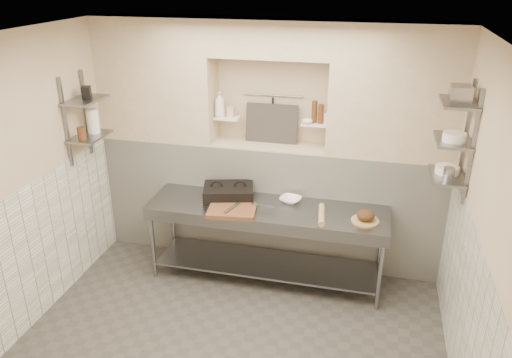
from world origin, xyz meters
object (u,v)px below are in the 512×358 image
(panini_press, at_px, (229,193))
(bottle_soap, at_px, (220,105))
(mixing_bowl, at_px, (290,200))
(rolling_pin, at_px, (322,215))
(cutting_board, at_px, (232,211))
(prep_table, at_px, (266,229))
(bowl_alcove, at_px, (307,122))
(jug_left, at_px, (93,121))
(bread_loaf, at_px, (366,215))

(panini_press, xyz_separation_m, bottle_soap, (-0.21, 0.42, 0.88))
(mixing_bowl, bearing_deg, rolling_pin, -37.67)
(cutting_board, distance_m, bottle_soap, 1.24)
(mixing_bowl, relative_size, rolling_pin, 0.52)
(prep_table, distance_m, cutting_board, 0.48)
(prep_table, height_order, bowl_alcove, bowl_alcove)
(jug_left, bearing_deg, bottle_soap, 24.68)
(cutting_board, relative_size, rolling_pin, 1.15)
(rolling_pin, bearing_deg, bottle_soap, 153.59)
(cutting_board, bearing_deg, bowl_alcove, 48.08)
(mixing_bowl, height_order, rolling_pin, rolling_pin)
(panini_press, distance_m, jug_left, 1.67)
(mixing_bowl, height_order, bowl_alcove, bowl_alcove)
(prep_table, xyz_separation_m, cutting_board, (-0.33, -0.20, 0.28))
(prep_table, height_order, rolling_pin, rolling_pin)
(panini_press, relative_size, mixing_bowl, 2.78)
(rolling_pin, height_order, jug_left, jug_left)
(prep_table, relative_size, panini_press, 4.13)
(rolling_pin, height_order, bottle_soap, bottle_soap)
(panini_press, height_order, bottle_soap, bottle_soap)
(panini_press, distance_m, mixing_bowl, 0.69)
(bread_loaf, bearing_deg, bottle_soap, 160.53)
(bread_loaf, distance_m, bottle_soap, 2.02)
(cutting_board, height_order, mixing_bowl, mixing_bowl)
(bottle_soap, xyz_separation_m, jug_left, (-1.27, -0.58, -0.11))
(bottle_soap, height_order, bowl_alcove, bottle_soap)
(prep_table, distance_m, rolling_pin, 0.68)
(bread_loaf, xyz_separation_m, jug_left, (-2.98, 0.02, 0.77))
(mixing_bowl, distance_m, rolling_pin, 0.48)
(bread_loaf, bearing_deg, bowl_alcove, 140.20)
(bread_loaf, bearing_deg, cutting_board, -174.32)
(bowl_alcove, bearing_deg, panini_press, -152.78)
(mixing_bowl, bearing_deg, prep_table, -138.62)
(bowl_alcove, bearing_deg, bottle_soap, 179.45)
(bread_loaf, relative_size, bottle_soap, 0.63)
(cutting_board, distance_m, jug_left, 1.81)
(mixing_bowl, bearing_deg, bread_loaf, -17.95)
(bowl_alcove, distance_m, jug_left, 2.34)
(cutting_board, relative_size, mixing_bowl, 2.20)
(prep_table, xyz_separation_m, rolling_pin, (0.60, -0.09, 0.29))
(panini_press, relative_size, cutting_board, 1.26)
(rolling_pin, bearing_deg, jug_left, 178.86)
(cutting_board, xyz_separation_m, mixing_bowl, (0.56, 0.40, 0.01))
(bread_loaf, height_order, jug_left, jug_left)
(mixing_bowl, xyz_separation_m, bread_loaf, (0.82, -0.27, 0.04))
(bread_loaf, bearing_deg, mixing_bowl, 162.05)
(mixing_bowl, distance_m, bread_loaf, 0.86)
(panini_press, xyz_separation_m, bread_loaf, (1.51, -0.19, -0.00))
(prep_table, xyz_separation_m, jug_left, (-1.94, -0.04, 1.10))
(bowl_alcove, bearing_deg, cutting_board, -131.92)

